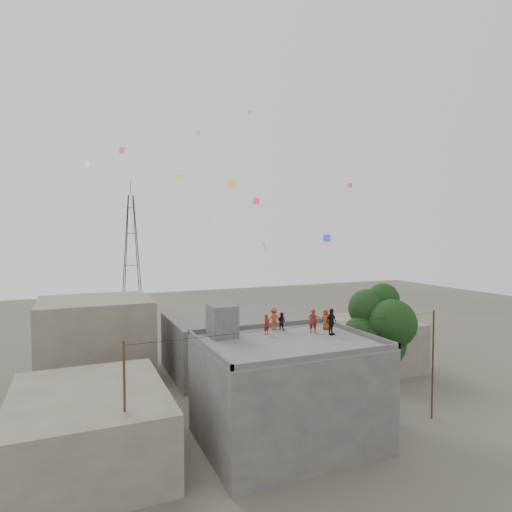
{
  "coord_description": "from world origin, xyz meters",
  "views": [
    {
      "loc": [
        -11.63,
        -22.33,
        12.44
      ],
      "look_at": [
        -0.96,
        2.48,
        11.09
      ],
      "focal_mm": 30.0,
      "sensor_mm": 36.0,
      "label": 1
    }
  ],
  "objects_px": {
    "transmission_tower": "(132,258)",
    "person_dark_adult": "(331,322)",
    "person_red_adult": "(313,321)",
    "stair_head_box": "(222,321)",
    "tree": "(380,328)"
  },
  "relations": [
    {
      "from": "stair_head_box",
      "to": "person_dark_adult",
      "type": "xyz_separation_m",
      "value": [
        6.51,
        -2.23,
        -0.17
      ]
    },
    {
      "from": "tree",
      "to": "person_red_adult",
      "type": "distance_m",
      "value": 4.9
    },
    {
      "from": "stair_head_box",
      "to": "tree",
      "type": "relative_size",
      "value": 0.22
    },
    {
      "from": "stair_head_box",
      "to": "transmission_tower",
      "type": "distance_m",
      "value": 37.46
    },
    {
      "from": "transmission_tower",
      "to": "person_red_adult",
      "type": "relative_size",
      "value": 13.39
    },
    {
      "from": "transmission_tower",
      "to": "person_red_adult",
      "type": "height_order",
      "value": "transmission_tower"
    },
    {
      "from": "stair_head_box",
      "to": "transmission_tower",
      "type": "relative_size",
      "value": 0.1
    },
    {
      "from": "transmission_tower",
      "to": "person_red_adult",
      "type": "distance_m",
      "value": 39.2
    },
    {
      "from": "tree",
      "to": "transmission_tower",
      "type": "bearing_deg",
      "value": 106.09
    },
    {
      "from": "tree",
      "to": "transmission_tower",
      "type": "xyz_separation_m",
      "value": [
        -11.37,
        39.4,
        2.97
      ]
    },
    {
      "from": "transmission_tower",
      "to": "stair_head_box",
      "type": "bearing_deg",
      "value": -88.77
    },
    {
      "from": "transmission_tower",
      "to": "person_dark_adult",
      "type": "height_order",
      "value": "transmission_tower"
    },
    {
      "from": "transmission_tower",
      "to": "person_dark_adult",
      "type": "xyz_separation_m",
      "value": [
        7.31,
        -39.63,
        -2.14
      ]
    },
    {
      "from": "person_dark_adult",
      "to": "stair_head_box",
      "type": "bearing_deg",
      "value": 140.32
    },
    {
      "from": "tree",
      "to": "transmission_tower",
      "type": "relative_size",
      "value": 0.45
    }
  ]
}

